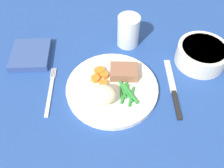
{
  "coord_description": "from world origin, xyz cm",
  "views": [
    {
      "loc": [
        1.44,
        -39.53,
        55.35
      ],
      "look_at": [
        2.37,
        0.06,
        4.6
      ],
      "focal_mm": 38.6,
      "sensor_mm": 36.0,
      "label": 1
    }
  ],
  "objects_px": {
    "salad_bowl": "(202,54)",
    "meat_portion": "(124,72)",
    "water_glass": "(128,33)",
    "knife": "(173,89)",
    "napkin": "(31,55)",
    "fork": "(50,91)",
    "dinner_plate": "(112,88)"
  },
  "relations": [
    {
      "from": "salad_bowl",
      "to": "meat_portion",
      "type": "bearing_deg",
      "value": -165.12
    },
    {
      "from": "meat_portion",
      "to": "water_glass",
      "type": "relative_size",
      "value": 0.76
    },
    {
      "from": "water_glass",
      "to": "knife",
      "type": "bearing_deg",
      "value": -59.17
    },
    {
      "from": "napkin",
      "to": "fork",
      "type": "bearing_deg",
      "value": -60.46
    },
    {
      "from": "dinner_plate",
      "to": "meat_portion",
      "type": "distance_m",
      "value": 0.06
    },
    {
      "from": "fork",
      "to": "water_glass",
      "type": "bearing_deg",
      "value": 35.77
    },
    {
      "from": "napkin",
      "to": "dinner_plate",
      "type": "bearing_deg",
      "value": -28.3
    },
    {
      "from": "knife",
      "to": "water_glass",
      "type": "xyz_separation_m",
      "value": [
        -0.11,
        0.19,
        0.04
      ]
    },
    {
      "from": "knife",
      "to": "salad_bowl",
      "type": "xyz_separation_m",
      "value": [
        0.1,
        0.1,
        0.03
      ]
    },
    {
      "from": "water_glass",
      "to": "salad_bowl",
      "type": "distance_m",
      "value": 0.23
    },
    {
      "from": "dinner_plate",
      "to": "meat_portion",
      "type": "relative_size",
      "value": 3.3
    },
    {
      "from": "meat_portion",
      "to": "water_glass",
      "type": "xyz_separation_m",
      "value": [
        0.02,
        0.15,
        0.01
      ]
    },
    {
      "from": "fork",
      "to": "water_glass",
      "type": "distance_m",
      "value": 0.3
    },
    {
      "from": "fork",
      "to": "salad_bowl",
      "type": "height_order",
      "value": "salad_bowl"
    },
    {
      "from": "water_glass",
      "to": "napkin",
      "type": "relative_size",
      "value": 0.8
    },
    {
      "from": "dinner_plate",
      "to": "water_glass",
      "type": "distance_m",
      "value": 0.2
    },
    {
      "from": "fork",
      "to": "salad_bowl",
      "type": "relative_size",
      "value": 1.13
    },
    {
      "from": "knife",
      "to": "napkin",
      "type": "xyz_separation_m",
      "value": [
        -0.41,
        0.13,
        0.01
      ]
    },
    {
      "from": "meat_portion",
      "to": "napkin",
      "type": "distance_m",
      "value": 0.29
    },
    {
      "from": "salad_bowl",
      "to": "napkin",
      "type": "relative_size",
      "value": 1.17
    },
    {
      "from": "water_glass",
      "to": "napkin",
      "type": "bearing_deg",
      "value": -169.52
    },
    {
      "from": "meat_portion",
      "to": "napkin",
      "type": "relative_size",
      "value": 0.61
    },
    {
      "from": "meat_portion",
      "to": "napkin",
      "type": "height_order",
      "value": "meat_portion"
    },
    {
      "from": "meat_portion",
      "to": "salad_bowl",
      "type": "relative_size",
      "value": 0.52
    },
    {
      "from": "dinner_plate",
      "to": "napkin",
      "type": "distance_m",
      "value": 0.28
    },
    {
      "from": "dinner_plate",
      "to": "water_glass",
      "type": "xyz_separation_m",
      "value": [
        0.05,
        0.19,
        0.03
      ]
    },
    {
      "from": "dinner_plate",
      "to": "knife",
      "type": "xyz_separation_m",
      "value": [
        0.17,
        -0.0,
        -0.01
      ]
    },
    {
      "from": "fork",
      "to": "napkin",
      "type": "bearing_deg",
      "value": 114.96
    },
    {
      "from": "meat_portion",
      "to": "fork",
      "type": "relative_size",
      "value": 0.46
    },
    {
      "from": "dinner_plate",
      "to": "napkin",
      "type": "relative_size",
      "value": 2.0
    },
    {
      "from": "salad_bowl",
      "to": "dinner_plate",
      "type": "bearing_deg",
      "value": -159.17
    },
    {
      "from": "dinner_plate",
      "to": "knife",
      "type": "bearing_deg",
      "value": -0.97
    }
  ]
}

